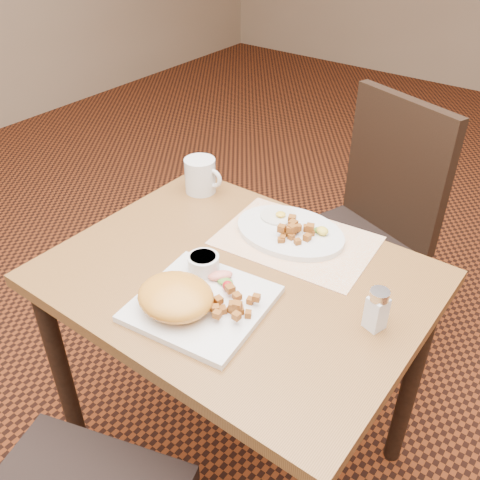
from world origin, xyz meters
name	(u,v)px	position (x,y,z in m)	size (l,w,h in m)	color
ground	(238,454)	(0.00, 0.00, 0.00)	(8.00, 8.00, 0.00)	black
table	(237,307)	(0.00, 0.00, 0.64)	(0.90, 0.70, 0.75)	brown
chair_far	(365,223)	(0.03, 0.71, 0.54)	(0.54, 0.55, 0.97)	black
placemat	(296,241)	(0.04, 0.21, 0.75)	(0.40, 0.28, 0.00)	white
plate_square	(202,304)	(0.01, -0.14, 0.76)	(0.28, 0.28, 0.02)	silver
plate_oval	(290,232)	(0.01, 0.22, 0.76)	(0.30, 0.23, 0.02)	silver
hollandaise_mound	(175,297)	(-0.02, -0.19, 0.80)	(0.18, 0.16, 0.06)	orange
ramekin	(203,263)	(-0.06, -0.06, 0.79)	(0.08, 0.08, 0.04)	silver
garnish_sq	(223,279)	(0.01, -0.06, 0.78)	(0.09, 0.07, 0.03)	#387223
fried_egg	(279,215)	(-0.05, 0.25, 0.77)	(0.10, 0.10, 0.02)	white
garnish_ov	(322,231)	(0.09, 0.25, 0.78)	(0.05, 0.04, 0.02)	#387223
salt_shaker	(377,309)	(0.35, 0.03, 0.80)	(0.05, 0.05, 0.10)	white
coffee_mug	(201,176)	(-0.33, 0.26, 0.80)	(0.12, 0.09, 0.11)	silver
home_fries_sq	(232,306)	(0.08, -0.13, 0.78)	(0.10, 0.11, 0.03)	#A45B1A
home_fries_ov	(294,230)	(0.04, 0.20, 0.78)	(0.09, 0.11, 0.03)	#A45B1A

